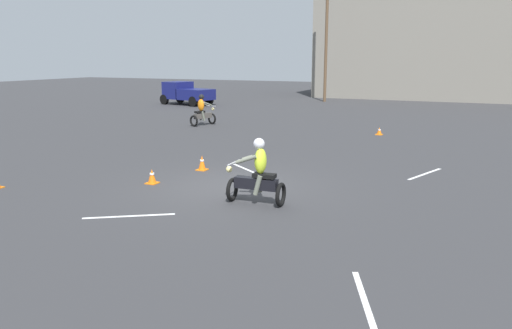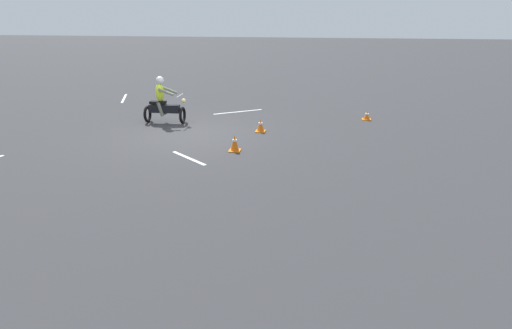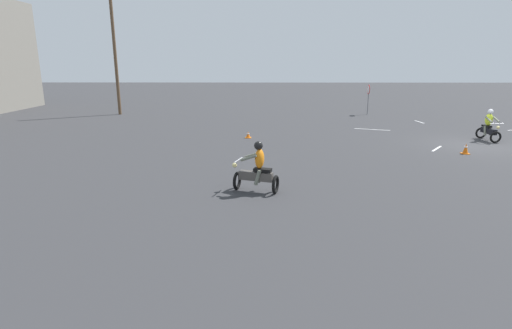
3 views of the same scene
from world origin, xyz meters
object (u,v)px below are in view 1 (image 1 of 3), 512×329
Objects in this scene: motorcycle_rider_foreground at (257,175)px; traffic_cone_mid_left at (152,177)px; pickup_truck at (186,93)px; traffic_cone_near_right at (202,163)px; utility_pole_far at (326,34)px; traffic_cone_mid_center at (379,131)px; motorcycle_rider_background at (202,112)px.

traffic_cone_mid_left is (-3.61, 0.61, -0.52)m from motorcycle_rider_foreground.
motorcycle_rider_foreground is 0.37× the size of pickup_truck.
traffic_cone_near_right is (12.70, -19.30, -0.69)m from pickup_truck.
pickup_truck reaches higher than traffic_cone_mid_left.
traffic_cone_mid_left is at bearing 77.97° from motorcycle_rider_foreground.
motorcycle_rider_foreground is at bearing -76.52° from utility_pole_far.
traffic_cone_mid_left is at bearing -83.26° from utility_pole_far.
pickup_truck reaches higher than motorcycle_rider_foreground.
utility_pole_far reaches higher than traffic_cone_mid_center.
traffic_cone_mid_center is at bearing 69.20° from traffic_cone_near_right.
traffic_cone_near_right is at bearing -81.81° from utility_pole_far.
motorcycle_rider_foreground is at bearing -36.78° from motorcycle_rider_background.
pickup_truck is 9.29× the size of traffic_cone_near_right.
traffic_cone_near_right is at bearing 47.00° from motorcycle_rider_foreground.
traffic_cone_mid_center is 0.82× the size of traffic_cone_mid_left.
utility_pole_far reaches higher than traffic_cone_near_right.
utility_pole_far reaches higher than pickup_truck.
motorcycle_rider_background is 10.90m from traffic_cone_near_right.
traffic_cone_near_right is 27.12m from utility_pole_far.
motorcycle_rider_background is 0.37× the size of pickup_truck.
motorcycle_rider_background is at bearing -95.69° from utility_pole_far.
motorcycle_rider_foreground is 3.70m from traffic_cone_mid_left.
traffic_cone_mid_center is at bearing 70.79° from traffic_cone_mid_left.
motorcycle_rider_foreground is 1.00× the size of motorcycle_rider_background.
traffic_cone_mid_center is at bearing 21.12° from motorcycle_rider_background.
motorcycle_rider_foreground reaches higher than traffic_cone_mid_left.
pickup_truck is at bearing 143.83° from motorcycle_rider_background.
traffic_cone_mid_left is (-0.43, -2.12, -0.03)m from traffic_cone_near_right.
pickup_truck is at bearing 123.34° from traffic_cone_near_right.
traffic_cone_mid_left is at bearing -101.37° from traffic_cone_near_right.
traffic_cone_near_right is at bearing 78.63° from traffic_cone_mid_left.
pickup_truck is at bearing -141.62° from utility_pole_far.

